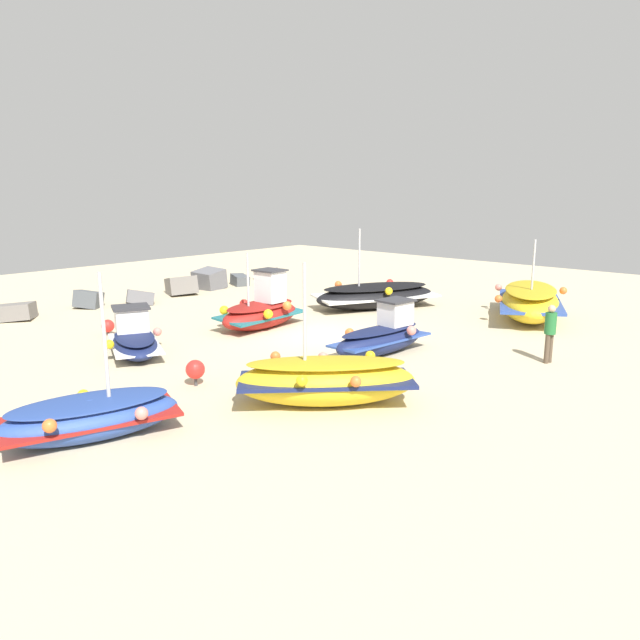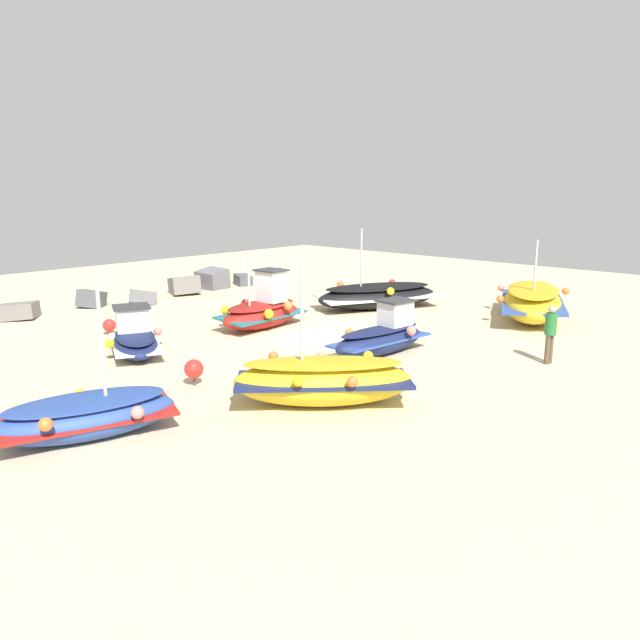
{
  "view_description": "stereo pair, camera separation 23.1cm",
  "coord_description": "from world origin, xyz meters",
  "views": [
    {
      "loc": [
        -14.82,
        -13.62,
        4.99
      ],
      "look_at": [
        -1.14,
        -1.22,
        0.9
      ],
      "focal_mm": 33.94,
      "sensor_mm": 36.0,
      "label": 1
    },
    {
      "loc": [
        -14.67,
        -13.79,
        4.99
      ],
      "look_at": [
        -1.14,
        -1.22,
        0.9
      ],
      "focal_mm": 33.94,
      "sensor_mm": 36.0,
      "label": 2
    }
  ],
  "objects": [
    {
      "name": "mooring_buoy_0",
      "position": [
        -6.03,
        -1.37,
        0.43
      ],
      "size": [
        0.49,
        0.49,
        0.68
      ],
      "color": "#3F3F42",
      "rests_on": "ground_plane"
    },
    {
      "name": "fishing_boat_3",
      "position": [
        7.49,
        -4.28,
        0.68
      ],
      "size": [
        5.7,
        4.25,
        3.12
      ],
      "rotation": [
        0.0,
        0.0,
        0.45
      ],
      "color": "gold",
      "rests_on": "ground_plane"
    },
    {
      "name": "fishing_boat_1",
      "position": [
        -4.79,
        -4.72,
        0.6
      ],
      "size": [
        4.19,
        4.14,
        3.39
      ],
      "rotation": [
        0.0,
        0.0,
        5.51
      ],
      "color": "gold",
      "rests_on": "ground_plane"
    },
    {
      "name": "fishing_boat_0",
      "position": [
        5.19,
        1.35,
        0.54
      ],
      "size": [
        5.67,
        4.05,
        3.36
      ],
      "rotation": [
        0.0,
        0.0,
        5.84
      ],
      "color": "black",
      "rests_on": "ground_plane"
    },
    {
      "name": "ground_plane",
      "position": [
        0.0,
        0.0,
        0.0
      ],
      "size": [
        46.34,
        46.34,
        0.0
      ],
      "primitive_type": "plane",
      "color": "beige"
    },
    {
      "name": "person_walking",
      "position": [
        2.06,
        -7.22,
        0.98
      ],
      "size": [
        0.32,
        0.32,
        1.7
      ],
      "rotation": [
        0.0,
        0.0,
        1.38
      ],
      "color": "brown",
      "rests_on": "ground_plane"
    },
    {
      "name": "fishing_boat_6",
      "position": [
        -0.36,
        -3.06,
        0.54
      ],
      "size": [
        3.63,
        1.81,
        1.63
      ],
      "rotation": [
        0.0,
        0.0,
        6.17
      ],
      "color": "navy",
      "rests_on": "ground_plane"
    },
    {
      "name": "fishing_boat_4",
      "position": [
        -9.44,
        -2.52,
        0.46
      ],
      "size": [
        3.8,
        2.39,
        3.41
      ],
      "rotation": [
        0.0,
        0.0,
        2.83
      ],
      "color": "#2D4C9E",
      "rests_on": "ground_plane"
    },
    {
      "name": "fishing_boat_5",
      "position": [
        -0.45,
        2.23,
        0.63
      ],
      "size": [
        3.58,
        2.1,
        2.8
      ],
      "rotation": [
        0.0,
        0.0,
        0.06
      ],
      "color": "maroon",
      "rests_on": "ground_plane"
    },
    {
      "name": "fishing_boat_2",
      "position": [
        -5.42,
        2.53,
        0.45
      ],
      "size": [
        2.54,
        3.47,
        1.38
      ],
      "rotation": [
        0.0,
        0.0,
        1.13
      ],
      "color": "navy",
      "rests_on": "ground_plane"
    },
    {
      "name": "mooring_buoy_1",
      "position": [
        -4.79,
        5.27,
        0.32
      ],
      "size": [
        0.44,
        0.44,
        0.55
      ],
      "color": "#3F3F42",
      "rests_on": "ground_plane"
    },
    {
      "name": "breakwater_rocks",
      "position": [
        0.42,
        10.23,
        0.35
      ],
      "size": [
        16.87,
        2.85,
        1.23
      ],
      "color": "slate",
      "rests_on": "ground_plane"
    }
  ]
}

